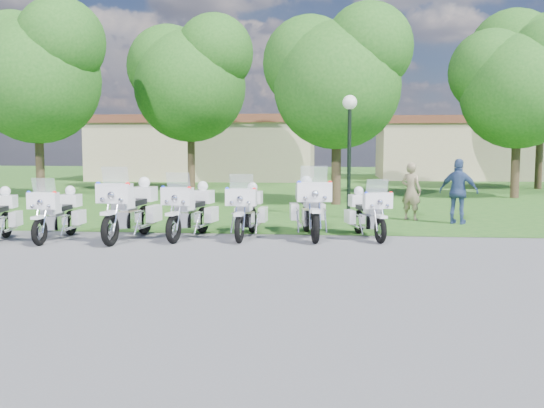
# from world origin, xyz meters

# --- Properties ---
(ground) EXTENTS (100.00, 100.00, 0.00)m
(ground) POSITION_xyz_m (0.00, 0.00, 0.00)
(ground) COLOR slate
(ground) RESTS_ON ground
(grass_lawn) EXTENTS (100.00, 48.00, 0.01)m
(grass_lawn) POSITION_xyz_m (0.00, 27.00, 0.00)
(grass_lawn) COLOR #235B1C
(grass_lawn) RESTS_ON ground
(motorcycle_2) EXTENTS (0.74, 2.24, 1.51)m
(motorcycle_2) POSITION_xyz_m (-4.21, 1.75, 0.63)
(motorcycle_2) COLOR black
(motorcycle_2) RESTS_ON ground
(motorcycle_3) EXTENTS (1.02, 2.63, 1.77)m
(motorcycle_3) POSITION_xyz_m (-2.49, 1.98, 0.74)
(motorcycle_3) COLOR black
(motorcycle_3) RESTS_ON ground
(motorcycle_4) EXTENTS (1.06, 2.40, 1.62)m
(motorcycle_4) POSITION_xyz_m (-1.12, 2.38, 0.68)
(motorcycle_4) COLOR black
(motorcycle_4) RESTS_ON ground
(motorcycle_5) EXTENTS (0.82, 2.36, 1.58)m
(motorcycle_5) POSITION_xyz_m (0.23, 2.57, 0.66)
(motorcycle_5) COLOR black
(motorcycle_5) RESTS_ON ground
(motorcycle_6) EXTENTS (1.10, 2.63, 1.77)m
(motorcycle_6) POSITION_xyz_m (1.75, 2.79, 0.74)
(motorcycle_6) COLOR black
(motorcycle_6) RESTS_ON ground
(motorcycle_7) EXTENTS (1.09, 2.13, 1.47)m
(motorcycle_7) POSITION_xyz_m (3.15, 2.75, 0.61)
(motorcycle_7) COLOR black
(motorcycle_7) RESTS_ON ground
(lamp_post) EXTENTS (0.44, 0.44, 3.76)m
(lamp_post) POSITION_xyz_m (2.80, 6.69, 2.86)
(lamp_post) COLOR black
(lamp_post) RESTS_ON ground
(tree_0) EXTENTS (6.16, 5.26, 8.22)m
(tree_0) POSITION_xyz_m (-10.03, 12.51, 5.44)
(tree_0) COLOR #38281C
(tree_0) RESTS_ON ground
(tree_1) EXTENTS (6.40, 5.46, 8.53)m
(tree_1) POSITION_xyz_m (-4.71, 17.56, 5.65)
(tree_1) COLOR #38281C
(tree_1) RESTS_ON ground
(tree_2) EXTENTS (5.57, 4.76, 7.43)m
(tree_2) POSITION_xyz_m (2.40, 11.02, 4.91)
(tree_2) COLOR #38281C
(tree_2) RESTS_ON ground
(tree_3) EXTENTS (5.59, 4.77, 7.45)m
(tree_3) POSITION_xyz_m (9.98, 14.60, 4.93)
(tree_3) COLOR #38281C
(tree_3) RESTS_ON ground
(tree_4) EXTENTS (7.18, 6.13, 9.58)m
(tree_4) POSITION_xyz_m (12.80, 20.33, 6.34)
(tree_4) COLOR #38281C
(tree_4) RESTS_ON ground
(building_west) EXTENTS (14.56, 8.32, 4.10)m
(building_west) POSITION_xyz_m (-6.00, 28.00, 2.07)
(building_west) COLOR tan
(building_west) RESTS_ON ground
(building_east) EXTENTS (11.44, 7.28, 4.10)m
(building_east) POSITION_xyz_m (11.00, 30.00, 2.07)
(building_east) COLOR tan
(building_east) RESTS_ON ground
(bystander_a) EXTENTS (0.75, 0.69, 1.72)m
(bystander_a) POSITION_xyz_m (4.64, 6.32, 0.86)
(bystander_a) COLOR #8A785D
(bystander_a) RESTS_ON ground
(bystander_c) EXTENTS (1.17, 0.89, 1.85)m
(bystander_c) POSITION_xyz_m (5.87, 5.54, 0.93)
(bystander_c) COLOR #364E82
(bystander_c) RESTS_ON ground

